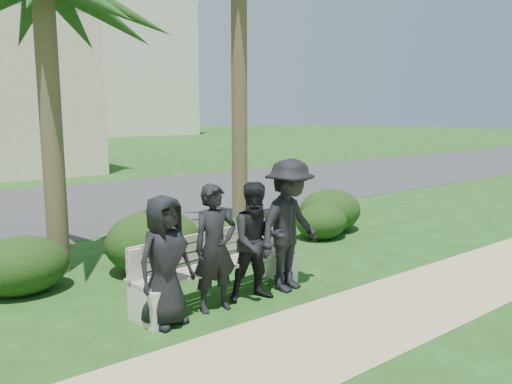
% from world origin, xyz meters
% --- Properties ---
extents(ground, '(160.00, 160.00, 0.00)m').
position_xyz_m(ground, '(0.00, 0.00, 0.00)').
color(ground, '#1D4112').
rests_on(ground, ground).
extents(footpath, '(30.00, 1.60, 0.01)m').
position_xyz_m(footpath, '(0.00, -1.80, 0.00)').
color(footpath, tan).
rests_on(footpath, ground).
extents(asphalt_street, '(160.00, 8.00, 0.01)m').
position_xyz_m(asphalt_street, '(0.00, 8.00, 0.00)').
color(asphalt_street, '#2D2D30').
rests_on(asphalt_street, ground).
extents(hotel_tower, '(26.00, 18.00, 37.30)m').
position_xyz_m(hotel_tower, '(14.00, 55.00, 13.41)').
color(hotel_tower, beige).
rests_on(hotel_tower, ground).
extents(park_bench, '(2.48, 0.81, 0.85)m').
position_xyz_m(park_bench, '(-1.14, -0.15, 0.38)').
color(park_bench, '#9F9785').
rests_on(park_bench, ground).
extents(man_a, '(0.83, 0.63, 1.52)m').
position_xyz_m(man_a, '(-2.08, -0.46, 0.76)').
color(man_a, black).
rests_on(man_a, ground).
extents(man_b, '(0.62, 0.44, 1.58)m').
position_xyz_m(man_b, '(-1.39, -0.45, 0.79)').
color(man_b, black).
rests_on(man_b, ground).
extents(man_c, '(0.89, 0.78, 1.56)m').
position_xyz_m(man_c, '(-0.76, -0.49, 0.78)').
color(man_c, black).
rests_on(man_c, ground).
extents(man_d, '(1.29, 0.91, 1.82)m').
position_xyz_m(man_d, '(-0.18, -0.46, 0.91)').
color(man_d, black).
rests_on(man_d, ground).
extents(hedge_a, '(1.24, 1.02, 0.81)m').
position_xyz_m(hedge_a, '(-3.13, 1.68, 0.40)').
color(hedge_a, black).
rests_on(hedge_a, ground).
extents(hedge_b, '(1.51, 1.25, 0.99)m').
position_xyz_m(hedge_b, '(-1.27, 1.47, 0.49)').
color(hedge_b, black).
rests_on(hedge_b, ground).
extents(hedge_c, '(1.03, 0.85, 0.67)m').
position_xyz_m(hedge_c, '(-0.21, 1.13, 0.34)').
color(hedge_c, black).
rests_on(hedge_c, ground).
extents(hedge_d, '(1.13, 0.94, 0.74)m').
position_xyz_m(hedge_d, '(-0.11, 1.24, 0.37)').
color(hedge_d, black).
rests_on(hedge_d, ground).
extents(hedge_e, '(1.09, 0.90, 0.71)m').
position_xyz_m(hedge_e, '(2.26, 1.32, 0.36)').
color(hedge_e, black).
rests_on(hedge_e, ground).
extents(hedge_f, '(1.39, 1.15, 0.91)m').
position_xyz_m(hedge_f, '(2.85, 1.66, 0.45)').
color(hedge_f, black).
rests_on(hedge_f, ground).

